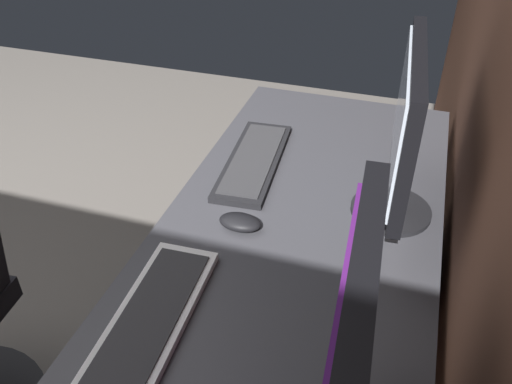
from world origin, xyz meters
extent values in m
cube|color=#38383D|center=(0.07, 1.55, 0.71)|extent=(1.85, 0.67, 0.03)
cylinder|color=silver|center=(-0.79, 1.28, 0.35)|extent=(0.05, 0.05, 0.70)
cylinder|color=silver|center=(-0.79, 1.83, 0.35)|extent=(0.05, 0.05, 0.70)
cube|color=#38383D|center=(-0.20, 1.58, 0.35)|extent=(0.40, 0.50, 0.69)
cube|color=silver|center=(-0.20, 1.33, 0.35)|extent=(0.37, 0.01, 0.61)
cylinder|color=black|center=(-0.24, 1.76, 0.74)|extent=(0.20, 0.20, 0.01)
cylinder|color=black|center=(-0.24, 1.76, 0.79)|extent=(0.04, 0.04, 0.10)
cube|color=black|center=(-0.24, 1.76, 1.00)|extent=(0.48, 0.06, 0.31)
cube|color=#B2BCCC|center=(-0.24, 1.74, 1.00)|extent=(0.44, 0.03, 0.27)
cube|color=silver|center=(0.26, 1.35, 0.74)|extent=(0.43, 0.16, 0.02)
cube|color=#2D2D30|center=(0.26, 1.35, 0.75)|extent=(0.38, 0.13, 0.00)
cube|color=black|center=(-0.35, 1.36, 0.74)|extent=(0.43, 0.17, 0.02)
cube|color=#2D2D30|center=(-0.35, 1.36, 0.75)|extent=(0.39, 0.14, 0.00)
ellipsoid|color=black|center=(-0.07, 1.42, 0.75)|extent=(0.06, 0.10, 0.03)
camera|label=1|loc=(0.87, 1.76, 1.56)|focal=37.40mm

